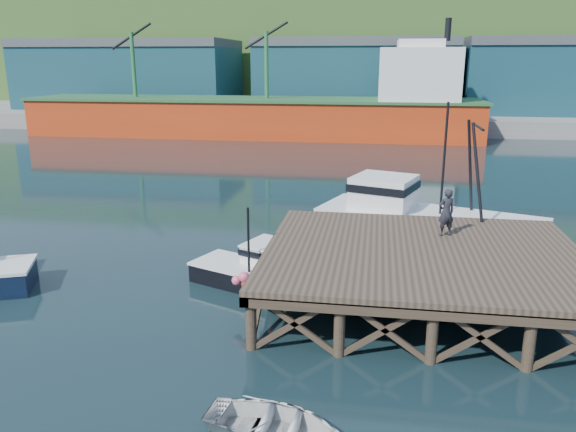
% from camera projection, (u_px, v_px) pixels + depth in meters
% --- Properties ---
extents(ground, '(300.00, 300.00, 0.00)m').
position_uv_depth(ground, '(282.00, 292.00, 22.80)').
color(ground, black).
rests_on(ground, ground).
extents(wharf, '(12.00, 10.00, 2.62)m').
position_uv_depth(wharf, '(423.00, 256.00, 21.27)').
color(wharf, brown).
rests_on(wharf, ground).
extents(far_quay, '(160.00, 40.00, 2.00)m').
position_uv_depth(far_quay, '(355.00, 113.00, 89.15)').
color(far_quay, gray).
rests_on(far_quay, ground).
extents(warehouse_left, '(32.00, 16.00, 9.00)m').
position_uv_depth(warehouse_left, '(132.00, 78.00, 88.21)').
color(warehouse_left, '#17414D').
rests_on(warehouse_left, far_quay).
extents(warehouse_mid, '(28.00, 16.00, 9.00)m').
position_uv_depth(warehouse_mid, '(355.00, 79.00, 82.92)').
color(warehouse_mid, '#17414D').
rests_on(warehouse_mid, far_quay).
extents(warehouse_right, '(30.00, 16.00, 9.00)m').
position_uv_depth(warehouse_right, '(571.00, 80.00, 78.39)').
color(warehouse_right, '#17414D').
rests_on(warehouse_right, far_quay).
extents(cargo_ship, '(55.50, 10.00, 13.75)m').
position_uv_depth(cargo_ship, '(279.00, 109.00, 68.87)').
color(cargo_ship, red).
rests_on(cargo_ship, ground).
extents(hillside, '(220.00, 50.00, 22.00)m').
position_uv_depth(hillside, '(363.00, 51.00, 115.03)').
color(hillside, '#2D511E').
rests_on(hillside, ground).
extents(boat_black, '(6.10, 5.08, 3.54)m').
position_uv_depth(boat_black, '(261.00, 270.00, 23.39)').
color(boat_black, black).
rests_on(boat_black, ground).
extents(trawler, '(11.49, 7.27, 7.25)m').
position_uv_depth(trawler, '(424.00, 220.00, 27.67)').
color(trawler, '#C7BC81').
rests_on(trawler, ground).
extents(dinghy, '(3.70, 2.84, 0.71)m').
position_uv_depth(dinghy, '(272.00, 423.00, 14.02)').
color(dinghy, silver).
rests_on(dinghy, ground).
extents(dockworker, '(0.85, 0.73, 1.97)m').
position_uv_depth(dockworker, '(446.00, 212.00, 22.91)').
color(dockworker, black).
rests_on(dockworker, wharf).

